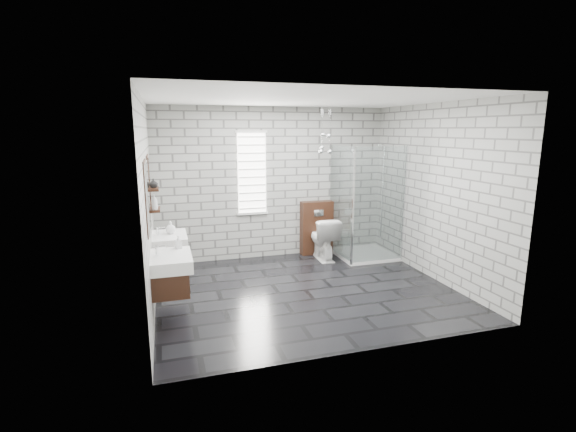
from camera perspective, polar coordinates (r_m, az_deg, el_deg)
name	(u,v)px	position (r m, az deg, el deg)	size (l,w,h in m)	color
floor	(305,291)	(6.20, 2.40, -10.17)	(4.20, 3.60, 0.02)	black
ceiling	(307,98)	(5.77, 2.64, 15.77)	(4.20, 3.60, 0.02)	white
wall_back	(273,183)	(7.55, -2.00, 4.47)	(4.20, 0.02, 2.70)	#A5A59F
wall_front	(366,228)	(4.20, 10.62, -1.56)	(4.20, 0.02, 2.70)	#A5A59F
wall_left	(148,207)	(5.52, -18.65, 1.19)	(0.02, 3.60, 2.70)	#A5A59F
wall_right	(436,193)	(6.82, 19.55, 3.02)	(0.02, 3.60, 2.70)	#A5A59F
vanity_left	(168,263)	(5.16, -16.13, -6.18)	(0.47, 0.70, 1.57)	#381D11
vanity_right	(167,241)	(6.15, -16.27, -3.31)	(0.47, 0.70, 1.57)	#381D11
shelf_lower	(154,210)	(5.48, -17.81, 0.84)	(0.14, 0.30, 0.03)	#381D11
shelf_upper	(153,189)	(5.44, -17.98, 3.53)	(0.14, 0.30, 0.03)	#381D11
window	(252,173)	(7.41, -4.96, 5.85)	(0.56, 0.05, 1.48)	white
cistern_panel	(317,228)	(7.84, 3.92, -1.60)	(0.60, 0.20, 1.00)	#381D11
flush_plate	(319,213)	(7.68, 4.23, 0.41)	(0.18, 0.01, 0.12)	silver
shower_enclosure	(363,231)	(7.65, 10.21, -2.06)	(1.00, 1.00, 2.03)	white
pendant_cluster	(325,144)	(7.34, 5.04, 9.84)	(0.28, 0.22, 0.82)	silver
toilet	(323,238)	(7.55, 4.82, -3.03)	(0.43, 0.75, 0.77)	white
soap_bottle_a	(178,242)	(5.36, -14.77, -3.47)	(0.07, 0.07, 0.16)	#B2B2B2
soap_bottle_b	(171,228)	(6.14, -15.76, -1.53)	(0.14, 0.14, 0.18)	#B2B2B2
soap_bottle_c	(154,202)	(5.35, -17.80, 1.80)	(0.07, 0.07, 0.19)	#B2B2B2
vase	(153,183)	(5.44, -17.92, 4.30)	(0.11, 0.11, 0.11)	#B2B2B2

